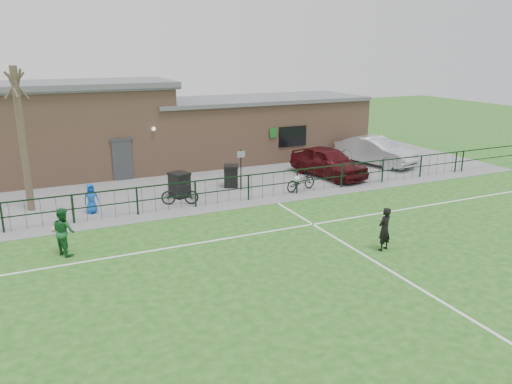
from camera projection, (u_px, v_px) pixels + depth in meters
name	position (u px, v px, depth m)	size (l,w,h in m)	color
ground	(324.00, 274.00, 15.26)	(90.00, 90.00, 0.00)	#225619
paving_strip	(191.00, 175.00, 27.05)	(34.00, 13.00, 0.02)	slate
pitch_line_touch	(230.00, 204.00, 22.07)	(28.00, 0.10, 0.01)	white
pitch_line_mid	(267.00, 232.00, 18.75)	(28.00, 0.10, 0.01)	white
pitch_line_perp	(377.00, 263.00, 16.06)	(0.10, 16.00, 0.01)	white
perimeter_fence	(228.00, 190.00, 22.08)	(28.00, 0.10, 1.20)	black
bare_tree	(23.00, 141.00, 20.40)	(0.30, 0.30, 6.00)	#493A2C
wheelie_bin_left	(180.00, 186.00, 22.93)	(0.71, 0.80, 1.07)	black
wheelie_bin_right	(231.00, 177.00, 24.67)	(0.66, 0.75, 1.00)	black
sign_post	(241.00, 170.00, 23.98)	(0.06, 0.06, 2.00)	black
car_maroon	(328.00, 162.00, 26.56)	(1.88, 4.66, 1.59)	#3F0B0E
car_silver	(375.00, 151.00, 29.28)	(1.71, 4.89, 1.61)	#A0A3A8
bicycle_d	(180.00, 194.00, 21.83)	(0.46, 1.64, 0.99)	black
bicycle_e	(301.00, 181.00, 24.00)	(0.62, 1.77, 0.93)	black
spectator_child	(91.00, 199.00, 20.66)	(0.62, 0.40, 1.26)	blue
goalkeeper_kick	(381.00, 227.00, 16.95)	(2.01, 3.67, 2.01)	black
outfield_player	(64.00, 231.00, 16.52)	(0.79, 0.61, 1.62)	#195929
ball_ground	(54.00, 229.00, 18.75)	(0.23, 0.23, 0.23)	white
clubhouse	(159.00, 128.00, 28.70)	(24.25, 5.40, 4.96)	#9E7358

